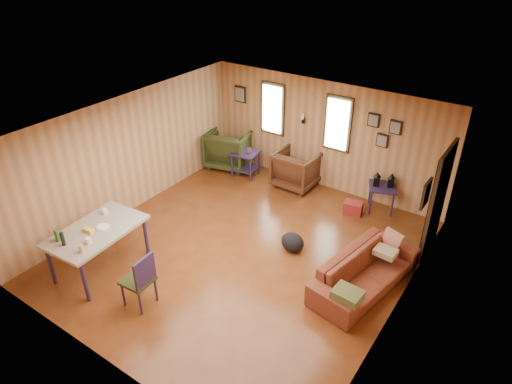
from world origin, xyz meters
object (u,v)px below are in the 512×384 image
recliner_brown (297,167)px  side_table (383,185)px  end_table (245,159)px  recliner_green (230,147)px  sofa (366,266)px  dining_table (96,234)px

recliner_brown → side_table: (1.95, 0.09, 0.13)m
end_table → side_table: side_table is taller
recliner_brown → side_table: 1.95m
recliner_brown → end_table: (-1.23, -0.25, -0.04)m
recliner_green → end_table: recliner_green is taller
recliner_brown → recliner_green: size_ratio=0.91×
sofa → recliner_green: bearing=73.6°
recliner_brown → side_table: recliner_brown is taller
recliner_brown → side_table: bearing=-177.1°
dining_table → side_table: bearing=50.7°
end_table → dining_table: 4.17m
recliner_green → side_table: bearing=168.0°
recliner_green → end_table: 0.64m
end_table → dining_table: dining_table is taller
recliner_brown → side_table: size_ratio=1.06×
recliner_brown → dining_table: 4.60m
sofa → end_table: bearing=72.2°
sofa → dining_table: size_ratio=1.28×
sofa → recliner_brown: 3.47m
recliner_brown → end_table: bearing=11.7°
recliner_green → dining_table: dining_table is taller
recliner_green → end_table: size_ratio=1.37×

